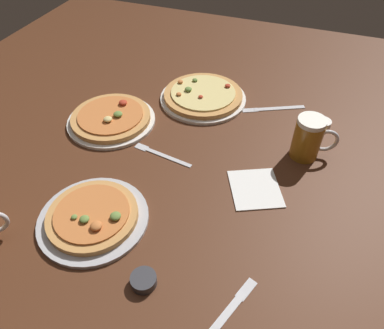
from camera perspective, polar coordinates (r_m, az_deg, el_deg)
ground_plane at (r=1.15m, az=0.00°, el=-1.26°), size 2.40×2.40×0.03m
pizza_plate_near at (r=1.03m, az=-15.37°, el=-7.97°), size 0.30×0.30×0.05m
pizza_plate_far at (r=1.34m, az=-12.64°, el=7.12°), size 0.32×0.32×0.05m
pizza_plate_side at (r=1.43m, az=1.75°, el=10.77°), size 0.33×0.33×0.05m
beer_mug_amber at (r=1.19m, az=17.96°, el=3.97°), size 0.14×0.09×0.14m
ramekin_sauce at (r=1.37m, az=19.88°, el=6.08°), size 0.06×0.06×0.03m
ramekin_butter at (r=0.90m, az=-7.65°, el=-17.68°), size 0.06×0.06×0.03m
napkin_folded at (r=1.09m, az=9.97°, el=-3.71°), size 0.20×0.20×0.01m
fork_left at (r=1.18m, az=-4.88°, el=1.60°), size 0.21×0.05×0.01m
knife_right at (r=0.87m, az=5.51°, el=-22.38°), size 0.10×0.21×0.01m
knife_spare at (r=1.42m, az=12.69°, el=8.64°), size 0.22×0.12×0.01m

